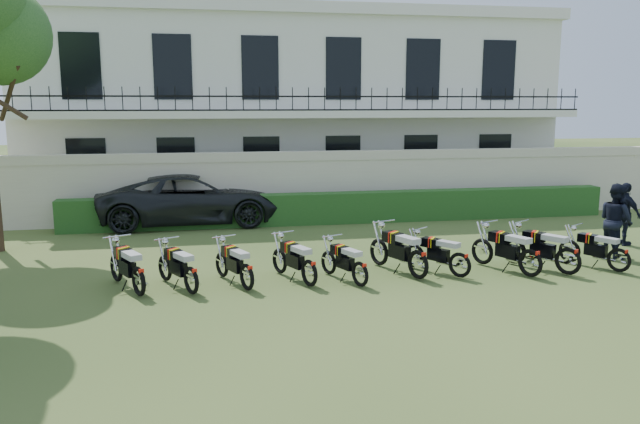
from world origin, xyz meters
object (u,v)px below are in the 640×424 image
(motorcycle_4, at_px, (360,268))
(motorcycle_8, at_px, (569,255))
(motorcycle_7, at_px, (531,256))
(motorcycle_3, at_px, (309,266))
(motorcycle_2, at_px, (247,270))
(motorcycle_5, at_px, (418,257))
(motorcycle_0, at_px, (138,274))
(motorcycle_9, at_px, (619,254))
(motorcycle_1, at_px, (191,274))
(suv, at_px, (192,199))
(officer_5, at_px, (624,214))
(officer_4, at_px, (616,221))
(motorcycle_6, at_px, (460,259))

(motorcycle_4, height_order, motorcycle_8, motorcycle_8)
(motorcycle_7, bearing_deg, motorcycle_3, 152.85)
(motorcycle_2, relative_size, motorcycle_5, 0.86)
(motorcycle_0, relative_size, motorcycle_9, 1.13)
(motorcycle_1, bearing_deg, motorcycle_9, -28.24)
(motorcycle_8, distance_m, motorcycle_9, 1.30)
(motorcycle_1, height_order, motorcycle_9, motorcycle_1)
(suv, distance_m, officer_5, 12.91)
(motorcycle_2, relative_size, officer_4, 0.88)
(motorcycle_1, xyz_separation_m, suv, (-0.10, 7.82, 0.36))
(motorcycle_0, relative_size, officer_5, 1.02)
(motorcycle_1, bearing_deg, motorcycle_2, -24.35)
(motorcycle_0, xyz_separation_m, motorcycle_3, (3.51, 0.04, -0.03))
(motorcycle_0, relative_size, motorcycle_3, 1.03)
(motorcycle_6, height_order, officer_4, officer_4)
(motorcycle_0, relative_size, motorcycle_6, 1.19)
(suv, xyz_separation_m, officer_4, (10.62, -6.53, 0.13))
(motorcycle_1, xyz_separation_m, motorcycle_4, (3.53, -0.10, -0.03))
(motorcycle_4, bearing_deg, motorcycle_8, -23.09)
(motorcycle_3, height_order, motorcycle_5, motorcycle_5)
(motorcycle_0, xyz_separation_m, motorcycle_8, (9.45, -0.13, 0.01))
(motorcycle_1, bearing_deg, motorcycle_8, -28.36)
(motorcycle_0, bearing_deg, motorcycle_8, -27.17)
(motorcycle_6, distance_m, motorcycle_8, 2.52)
(motorcycle_4, relative_size, motorcycle_7, 0.87)
(motorcycle_6, bearing_deg, motorcycle_3, 145.02)
(motorcycle_0, distance_m, motorcycle_7, 8.52)
(motorcycle_4, xyz_separation_m, suv, (-3.62, 7.92, 0.39))
(motorcycle_2, bearing_deg, officer_4, -15.78)
(motorcycle_2, xyz_separation_m, motorcycle_7, (6.33, -0.14, 0.05))
(motorcycle_1, distance_m, officer_5, 11.95)
(suv, bearing_deg, officer_5, -116.79)
(motorcycle_0, distance_m, officer_4, 11.65)
(motorcycle_1, distance_m, motorcycle_6, 5.90)
(motorcycle_5, relative_size, motorcycle_6, 1.30)
(motorcycle_7, height_order, officer_5, officer_5)
(motorcycle_0, bearing_deg, motorcycle_5, -24.82)
(motorcycle_0, height_order, officer_4, officer_4)
(motorcycle_1, bearing_deg, motorcycle_3, -25.40)
(motorcycle_0, distance_m, motorcycle_9, 10.75)
(motorcycle_7, distance_m, officer_5, 4.94)
(officer_5, bearing_deg, motorcycle_1, 89.53)
(motorcycle_4, bearing_deg, motorcycle_0, 154.50)
(motorcycle_0, height_order, officer_5, officer_5)
(motorcycle_8, distance_m, suv, 11.60)
(motorcycle_6, bearing_deg, officer_5, -14.22)
(motorcycle_3, distance_m, motorcycle_8, 5.94)
(motorcycle_0, relative_size, suv, 0.30)
(motorcycle_2, distance_m, motorcycle_8, 7.27)
(motorcycle_7, bearing_deg, motorcycle_1, 154.34)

